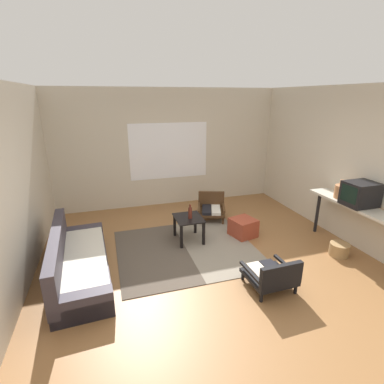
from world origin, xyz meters
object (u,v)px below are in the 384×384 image
ottoman_orange (243,228)px  armchair_by_window (211,207)px  coffee_table (189,223)px  crt_television (360,194)px  console_shelf (353,209)px  glass_bottle (190,213)px  couch (77,262)px  clay_vase (343,191)px  wicker_basket (339,249)px  armchair_striped_foreground (272,275)px

ottoman_orange → armchair_by_window: bearing=106.1°
coffee_table → crt_television: bearing=-26.4°
console_shelf → glass_bottle: bearing=155.6°
glass_bottle → ottoman_orange: bearing=-4.8°
coffee_table → ottoman_orange: 1.05m
crt_television → coffee_table: bearing=153.6°
couch → crt_television: size_ratio=4.57×
ottoman_orange → clay_vase: (1.43, -0.74, 0.81)m
console_shelf → crt_television: (-0.00, -0.08, 0.29)m
glass_bottle → console_shelf: bearing=-24.4°
armchair_by_window → wicker_basket: size_ratio=2.36×
crt_television → clay_vase: (0.00, 0.35, -0.06)m
crt_television → clay_vase: bearing=89.5°
couch → console_shelf: bearing=-7.5°
armchair_striped_foreground → ottoman_orange: (0.35, 1.56, -0.05)m
coffee_table → console_shelf: 2.74m
armchair_by_window → coffee_table: bearing=-131.7°
armchair_striped_foreground → ottoman_orange: bearing=77.2°
console_shelf → clay_vase: bearing=90.0°
console_shelf → crt_television: bearing=-92.4°
clay_vase → glass_bottle: bearing=161.3°
armchair_striped_foreground → ottoman_orange: 1.60m
couch → glass_bottle: bearing=16.1°
ottoman_orange → clay_vase: size_ratio=1.34×
ottoman_orange → crt_television: bearing=-37.5°
couch → armchair_by_window: (2.61, 1.42, 0.03)m
coffee_table → glass_bottle: bearing=-63.5°
clay_vase → glass_bottle: clay_vase is taller
armchair_by_window → glass_bottle: glass_bottle is taller
coffee_table → clay_vase: bearing=-19.4°
couch → armchair_striped_foreground: (2.53, -1.11, 0.00)m
crt_television → armchair_by_window: bearing=129.7°
couch → wicker_basket: size_ratio=6.89×
armchair_striped_foreground → console_shelf: bearing=16.9°
ottoman_orange → glass_bottle: glass_bottle is taller
wicker_basket → glass_bottle: bearing=151.7°
glass_bottle → armchair_by_window: bearing=50.1°
couch → armchair_striped_foreground: size_ratio=3.44×
coffee_table → ottoman_orange: coffee_table is taller
armchair_striped_foreground → wicker_basket: (1.56, 0.46, -0.12)m
couch → console_shelf: (4.31, -0.57, 0.54)m
couch → coffee_table: 1.95m
couch → armchair_by_window: 2.97m
coffee_table → crt_television: crt_television is taller
ottoman_orange → wicker_basket: ottoman_orange is taller
couch → wicker_basket: bearing=-9.0°
glass_bottle → wicker_basket: 2.55m
armchair_by_window → crt_television: crt_television is taller
armchair_by_window → armchair_striped_foreground: (-0.08, -2.52, -0.03)m
couch → wicker_basket: (4.08, -0.65, -0.11)m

